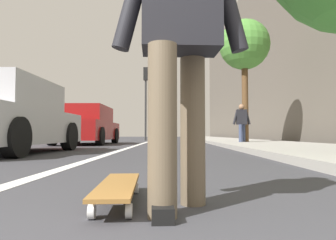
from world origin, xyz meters
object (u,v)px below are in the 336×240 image
object	(u,v)px
skater_person	(180,29)
parked_car_mid	(87,126)
street_tree_mid	(244,46)
parked_car_near	(7,118)
skateboard	(118,187)
pedestrian_distant	(242,122)
traffic_light	(146,90)

from	to	relation	value
skater_person	parked_car_mid	bearing A→B (deg)	18.29
skater_person	street_tree_mid	bearing A→B (deg)	-15.57
skater_person	parked_car_near	world-z (taller)	skater_person
skateboard	parked_car_mid	bearing A→B (deg)	16.76
pedestrian_distant	skateboard	bearing A→B (deg)	162.89
parked_car_mid	skater_person	bearing A→B (deg)	-161.71
skater_person	traffic_light	xyz separation A→B (m)	(17.15, 1.68, 2.21)
street_tree_mid	traffic_light	bearing A→B (deg)	30.12
skateboard	traffic_light	size ratio (longest dim) A/B	0.19
parked_car_mid	parked_car_near	bearing A→B (deg)	179.68
parked_car_near	skateboard	bearing A→B (deg)	-145.12
street_tree_mid	pedestrian_distant	world-z (taller)	street_tree_mid
skateboard	traffic_light	distance (m)	17.32
parked_car_mid	street_tree_mid	world-z (taller)	street_tree_mid
traffic_light	pedestrian_distant	size ratio (longest dim) A/B	3.09
skater_person	street_tree_mid	world-z (taller)	street_tree_mid
traffic_light	skater_person	bearing A→B (deg)	-174.40
traffic_light	pedestrian_distant	world-z (taller)	traffic_light
street_tree_mid	pedestrian_distant	distance (m)	2.87
skateboard	parked_car_mid	distance (m)	10.53
skateboard	skater_person	bearing A→B (deg)	-113.38
street_tree_mid	skater_person	bearing A→B (deg)	164.43
skateboard	parked_car_near	world-z (taller)	parked_car_near
traffic_light	street_tree_mid	xyz separation A→B (m)	(-7.52, -4.36, 0.55)
parked_car_mid	street_tree_mid	xyz separation A→B (m)	(-0.59, -6.06, 2.99)
skateboard	street_tree_mid	distance (m)	10.58
parked_car_near	pedestrian_distant	distance (m)	7.61
traffic_light	pedestrian_distant	bearing A→B (deg)	-151.88
parked_car_near	parked_car_mid	xyz separation A→B (m)	(5.67, -0.03, -0.01)
parked_car_mid	street_tree_mid	bearing A→B (deg)	-95.59
parked_car_near	traffic_light	size ratio (longest dim) A/B	0.88
skateboard	skater_person	size ratio (longest dim) A/B	0.52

